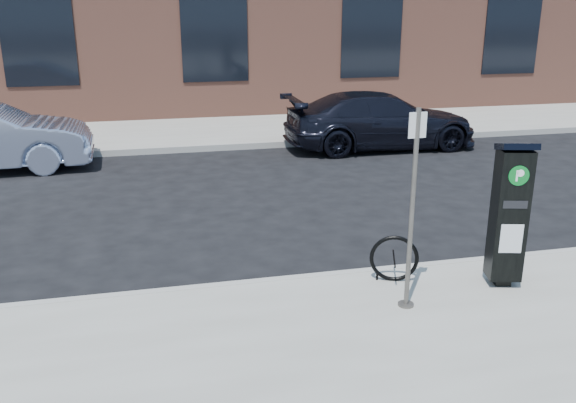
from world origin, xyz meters
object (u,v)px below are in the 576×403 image
object	(u,v)px
bike_rack	(394,259)
car_dark	(380,120)
sign_pole	(412,212)
parking_kiosk	(509,213)

from	to	relation	value
bike_rack	car_dark	bearing A→B (deg)	89.91
car_dark	bike_rack	bearing A→B (deg)	160.32
sign_pole	car_dark	bearing A→B (deg)	67.03
parking_kiosk	car_dark	world-z (taller)	parking_kiosk
sign_pole	car_dark	xyz separation A→B (m)	(2.96, 8.47, -0.59)
parking_kiosk	sign_pole	xyz separation A→B (m)	(-1.40, -0.28, 0.21)
car_dark	sign_pole	bearing A→B (deg)	161.09
parking_kiosk	car_dark	size ratio (longest dim) A/B	0.38
bike_rack	car_dark	world-z (taller)	car_dark
parking_kiosk	sign_pole	world-z (taller)	sign_pole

